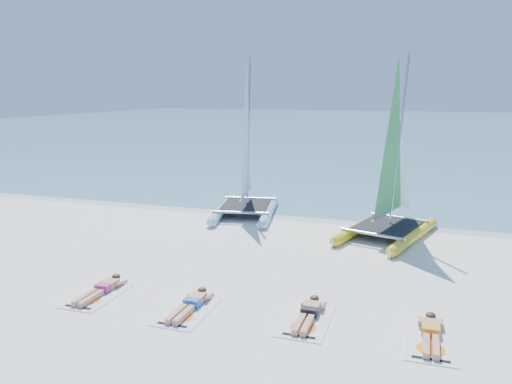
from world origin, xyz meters
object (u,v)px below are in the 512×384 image
catamaran_yellow (394,177)px  sunbather_a (102,288)px  towel_d (430,341)px  sunbather_d (431,332)px  towel_a (98,295)px  towel_b (188,311)px  sunbather_b (191,303)px  catamaran_blue (246,167)px  sunbather_c (309,313)px  towel_c (307,321)px

catamaran_yellow → sunbather_a: (-6.56, -7.85, -1.93)m
sunbather_a → towel_d: sunbather_a is taller
sunbather_d → towel_a: bearing=-177.4°
towel_b → towel_d: 5.30m
sunbather_a → sunbather_b: (2.52, -0.11, 0.00)m
catamaran_blue → towel_b: catamaran_blue is taller
towel_b → sunbather_b: size_ratio=1.07×
towel_b → catamaran_blue: bearing=101.3°
sunbather_d → catamaran_yellow: bearing=99.3°
sunbather_a → sunbather_c: 5.24m
catamaran_yellow → towel_a: catamaran_yellow is taller
towel_a → catamaran_yellow: bearing=50.8°
catamaran_yellow → sunbather_c: 7.93m
towel_c → towel_d: 2.58m
towel_c → sunbather_d: (2.58, 0.09, 0.11)m
sunbather_d → sunbather_c: bearing=177.6°
sunbather_a → towel_c: (5.24, 0.08, -0.11)m
towel_c → catamaran_yellow: bearing=80.3°
towel_a → sunbather_b: sunbather_b is taller
catamaran_blue → sunbather_c: (4.56, -8.64, -1.84)m
towel_a → towel_b: size_ratio=1.00×
sunbather_a → towel_d: (7.81, -0.03, -0.11)m
sunbather_b → sunbather_c: size_ratio=1.00×
towel_b → sunbather_c: 2.78m
towel_d → towel_b: bearing=-177.0°
sunbather_d → towel_c: bearing=-178.1°
sunbather_c → sunbather_b: bearing=-172.0°
catamaran_blue → sunbather_b: size_ratio=3.80×
catamaran_blue → catamaran_yellow: (5.88, -1.06, 0.09)m
sunbather_c → catamaran_blue: bearing=117.8°
towel_c → sunbather_d: size_ratio=1.07×
catamaran_blue → towel_a: catamaran_blue is taller
catamaran_yellow → sunbather_a: bearing=-113.5°
catamaran_yellow → sunbather_d: size_ratio=3.76×
catamaran_yellow → sunbather_a: size_ratio=3.76×
catamaran_yellow → towel_c: size_ratio=3.51×
towel_d → sunbather_a: bearing=179.8°
catamaran_blue → towel_c: catamaran_blue is taller
towel_c → sunbather_d: 2.58m
sunbather_c → towel_d: bearing=-6.6°
catamaran_yellow → sunbather_a: 10.41m
sunbather_a → towel_c: 5.24m
towel_d → towel_c: bearing=177.6°
sunbather_d → sunbather_b: bearing=-177.0°
catamaran_yellow → catamaran_blue: bearing=-173.9°
catamaran_yellow → towel_c: 8.14m
sunbather_a → towel_b: size_ratio=0.93×
sunbather_a → catamaran_blue: bearing=85.7°
towel_b → sunbather_b: sunbather_b is taller
sunbather_a → sunbather_c: bearing=2.9°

